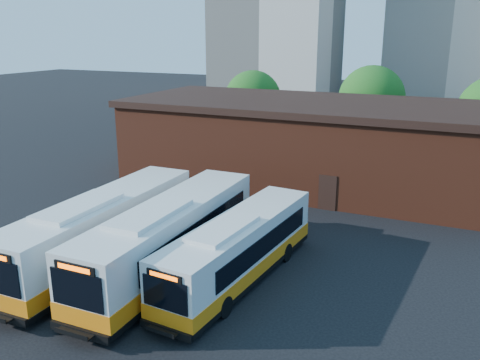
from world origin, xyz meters
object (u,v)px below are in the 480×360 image
at_px(bus_west, 103,232).
at_px(bus_mideast, 239,252).
at_px(bus_midwest, 170,240).
at_px(transit_worker, 161,309).

distance_m(bus_west, bus_mideast, 7.17).
bearing_deg(bus_mideast, bus_west, -166.33).
distance_m(bus_midwest, bus_mideast, 3.45).
distance_m(bus_mideast, transit_worker, 5.23).
bearing_deg(bus_midwest, transit_worker, -62.74).
xyz_separation_m(bus_west, bus_mideast, (7.08, 1.09, -0.21)).
bearing_deg(bus_west, transit_worker, -34.01).
height_order(bus_west, bus_mideast, bus_west).
bearing_deg(bus_mideast, transit_worker, -96.83).
bearing_deg(transit_worker, bus_midwest, 24.73).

